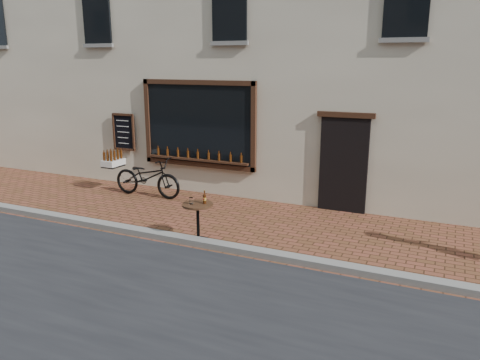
% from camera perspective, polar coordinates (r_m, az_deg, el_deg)
% --- Properties ---
extents(ground, '(90.00, 90.00, 0.00)m').
position_cam_1_polar(ground, '(8.88, -5.05, -8.44)').
color(ground, brown).
rests_on(ground, ground).
extents(kerb, '(90.00, 0.25, 0.12)m').
position_cam_1_polar(kerb, '(9.02, -4.43, -7.65)').
color(kerb, slate).
rests_on(kerb, ground).
extents(shop_building, '(28.00, 6.20, 10.00)m').
position_cam_1_polar(shop_building, '(14.30, 8.21, 20.44)').
color(shop_building, beige).
rests_on(shop_building, ground).
extents(cargo_bicycle, '(2.26, 0.68, 1.10)m').
position_cam_1_polar(cargo_bicycle, '(12.38, -11.38, 0.43)').
color(cargo_bicycle, black).
rests_on(cargo_bicycle, ground).
extents(bistro_table, '(0.60, 0.60, 1.04)m').
position_cam_1_polar(bistro_table, '(9.06, -5.14, -4.23)').
color(bistro_table, black).
rests_on(bistro_table, ground).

